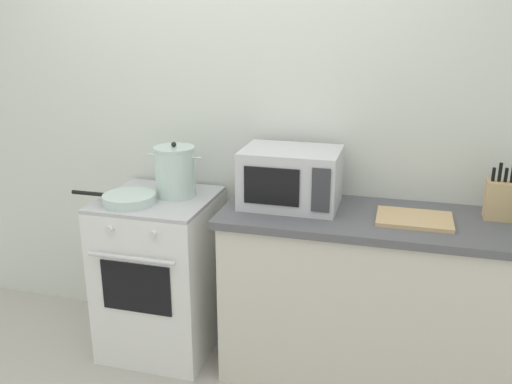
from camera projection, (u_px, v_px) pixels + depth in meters
The scene contains 9 objects.
back_wall at pixel (288, 132), 3.08m from camera, with size 4.40×0.10×2.50m, color silver.
lower_cabinet_right at pixel (383, 303), 2.85m from camera, with size 1.64×0.56×0.88m, color beige.
countertop_right at pixel (390, 221), 2.71m from camera, with size 1.70×0.60×0.04m, color #59595E.
stove at pixel (161, 273), 3.14m from camera, with size 0.60×0.64×0.92m.
stock_pot at pixel (175, 171), 2.99m from camera, with size 0.31×0.22×0.30m.
frying_pan at pixel (128, 199), 2.90m from camera, with size 0.48×0.28×0.05m.
microwave at pixel (291, 177), 2.84m from camera, with size 0.50×0.37×0.30m.
cutting_board at pixel (414, 219), 2.65m from camera, with size 0.36×0.26×0.02m, color tan.
knife_block at pixel (499, 200), 2.66m from camera, with size 0.13×0.10×0.28m.
Camera 1 is at (0.93, -2.00, 1.87)m, focal length 38.35 mm.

